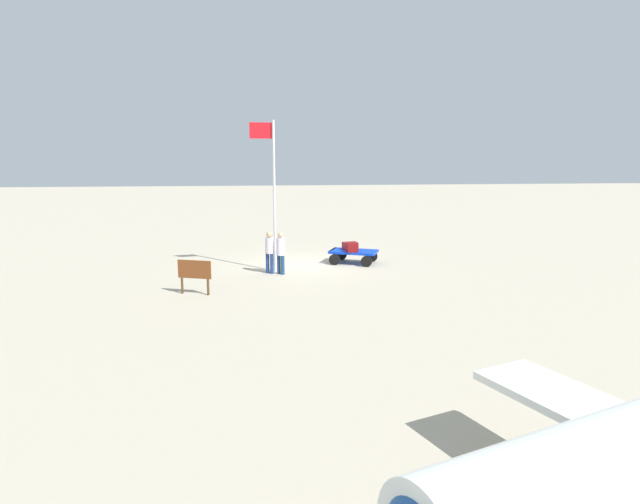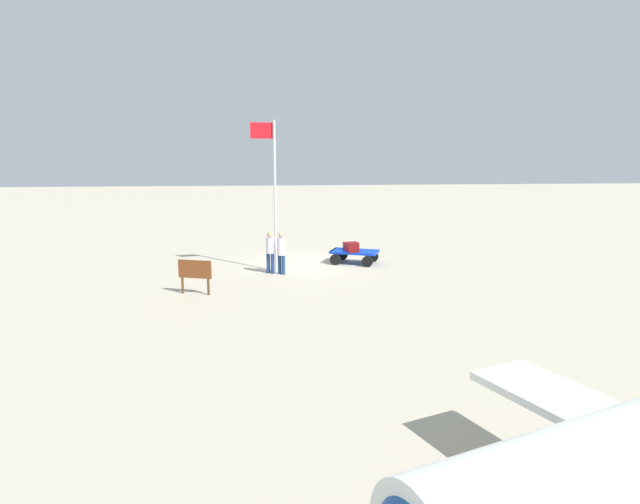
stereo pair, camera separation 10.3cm
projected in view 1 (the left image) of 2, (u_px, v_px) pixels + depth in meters
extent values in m
plane|color=#B6AB94|center=(302.00, 264.00, 23.01)|extent=(120.00, 120.00, 0.00)
cube|color=#0C37CE|center=(354.00, 252.00, 23.13)|extent=(2.25, 1.82, 0.10)
cube|color=#0C37CE|center=(333.00, 250.00, 23.40)|extent=(0.50, 1.01, 0.10)
cylinder|color=black|center=(334.00, 260.00, 22.83)|extent=(0.47, 0.29, 0.46)
cylinder|color=black|center=(341.00, 255.00, 23.92)|extent=(0.47, 0.29, 0.46)
cylinder|color=black|center=(366.00, 261.00, 22.43)|extent=(0.47, 0.29, 0.46)
cylinder|color=black|center=(372.00, 256.00, 23.53)|extent=(0.47, 0.29, 0.46)
cube|color=maroon|center=(350.00, 246.00, 23.34)|extent=(0.67, 0.49, 0.32)
cube|color=maroon|center=(353.00, 247.00, 22.69)|extent=(0.46, 0.34, 0.39)
cylinder|color=navy|center=(272.00, 264.00, 21.14)|extent=(0.14, 0.14, 0.80)
cylinder|color=navy|center=(268.00, 263.00, 21.23)|extent=(0.14, 0.14, 0.80)
cylinder|color=silver|center=(269.00, 245.00, 21.06)|extent=(0.45, 0.45, 0.62)
sphere|color=tan|center=(269.00, 235.00, 20.99)|extent=(0.23, 0.23, 0.23)
cylinder|color=navy|center=(283.00, 265.00, 20.99)|extent=(0.14, 0.14, 0.75)
cylinder|color=navy|center=(279.00, 264.00, 21.11)|extent=(0.14, 0.14, 0.75)
cylinder|color=silver|center=(281.00, 246.00, 20.92)|extent=(0.48, 0.48, 0.67)
sphere|color=tan|center=(280.00, 235.00, 20.84)|extent=(0.21, 0.21, 0.21)
cylinder|color=black|center=(627.00, 470.00, 7.60)|extent=(0.45, 0.25, 0.44)
cylinder|color=silver|center=(274.00, 197.00, 21.17)|extent=(0.10, 0.10, 5.89)
cube|color=red|center=(261.00, 130.00, 20.67)|extent=(0.86, 0.17, 0.60)
cylinder|color=#4C3319|center=(208.00, 287.00, 17.91)|extent=(0.08, 0.08, 0.55)
cylinder|color=#4C3319|center=(182.00, 286.00, 18.12)|extent=(0.08, 0.08, 0.55)
cube|color=brown|center=(194.00, 269.00, 17.91)|extent=(1.12, 0.45, 0.60)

